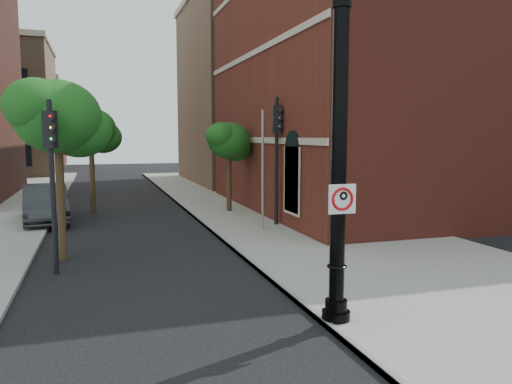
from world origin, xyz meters
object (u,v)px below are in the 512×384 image
object	(u,v)px
no_parking_sign	(342,199)
parked_car	(45,204)
lamppost	(339,172)
traffic_signal_right	(277,140)
traffic_signal_left	(52,158)

from	to	relation	value
no_parking_sign	parked_car	world-z (taller)	no_parking_sign
lamppost	traffic_signal_right	xyz separation A→B (m)	(2.51, 10.28, 0.50)
traffic_signal_left	traffic_signal_right	xyz separation A→B (m)	(8.00, 4.71, 0.39)
parked_car	traffic_signal_left	distance (m)	9.02
traffic_signal_right	no_parking_sign	bearing A→B (deg)	-91.50
lamppost	traffic_signal_right	bearing A→B (deg)	76.29
parked_car	traffic_signal_left	bearing A→B (deg)	-89.69
lamppost	parked_car	world-z (taller)	lamppost
traffic_signal_left	parked_car	bearing A→B (deg)	121.48
no_parking_sign	traffic_signal_right	size ratio (longest dim) A/B	0.11
no_parking_sign	lamppost	bearing A→B (deg)	90.38
no_parking_sign	traffic_signal_left	size ratio (longest dim) A/B	0.12
lamppost	traffic_signal_left	world-z (taller)	lamppost
lamppost	no_parking_sign	size ratio (longest dim) A/B	11.63
lamppost	no_parking_sign	world-z (taller)	lamppost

